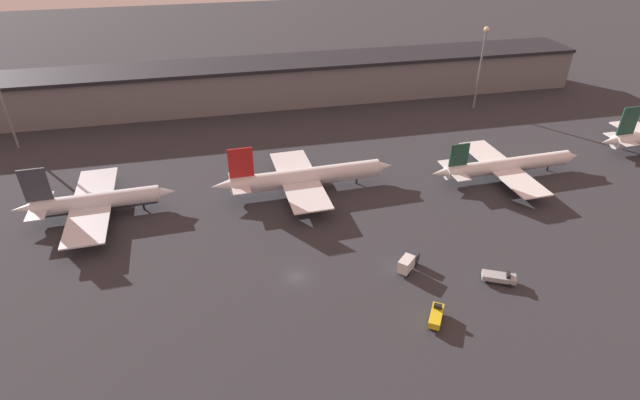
# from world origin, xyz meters

# --- Properties ---
(ground) EXTENTS (600.00, 600.00, 0.00)m
(ground) POSITION_xyz_m (0.00, 0.00, 0.00)
(ground) COLOR #2D2D33
(terminal_building) EXTENTS (249.06, 20.10, 15.08)m
(terminal_building) POSITION_xyz_m (0.00, 98.72, 7.60)
(terminal_building) COLOR slate
(terminal_building) RESTS_ON ground
(airplane_1) EXTENTS (36.73, 35.29, 14.15)m
(airplane_1) POSITION_xyz_m (-42.46, 32.54, 3.73)
(airplane_1) COLOR silver
(airplane_1) RESTS_ON ground
(airplane_2) EXTENTS (47.86, 32.20, 14.07)m
(airplane_2) POSITION_xyz_m (8.20, 33.31, 3.89)
(airplane_2) COLOR silver
(airplane_2) RESTS_ON ground
(airplane_3) EXTENTS (44.54, 32.84, 11.60)m
(airplane_3) POSITION_xyz_m (62.94, 28.81, 3.32)
(airplane_3) COLOR white
(airplane_3) RESTS_ON ground
(service_vehicle_0) EXTENTS (4.81, 5.94, 2.85)m
(service_vehicle_0) POSITION_xyz_m (22.35, -17.54, 1.35)
(service_vehicle_0) COLOR gold
(service_vehicle_0) RESTS_ON ground
(service_vehicle_1) EXTENTS (6.89, 5.02, 2.59)m
(service_vehicle_1) POSITION_xyz_m (39.01, -10.31, 1.22)
(service_vehicle_1) COLOR #9EA3A8
(service_vehicle_1) RESTS_ON ground
(service_vehicle_3) EXTENTS (5.98, 5.88, 3.42)m
(service_vehicle_3) POSITION_xyz_m (22.62, -2.79, 1.90)
(service_vehicle_3) COLOR #282D38
(service_vehicle_3) RESTS_ON ground
(lamp_post_0) EXTENTS (1.80, 1.80, 25.79)m
(lamp_post_0) POSITION_xyz_m (-71.98, 77.34, 16.33)
(lamp_post_0) COLOR slate
(lamp_post_0) RESTS_ON ground
(lamp_post_1) EXTENTS (1.80, 1.80, 28.38)m
(lamp_post_1) POSITION_xyz_m (78.64, 77.34, 17.75)
(lamp_post_1) COLOR slate
(lamp_post_1) RESTS_ON ground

